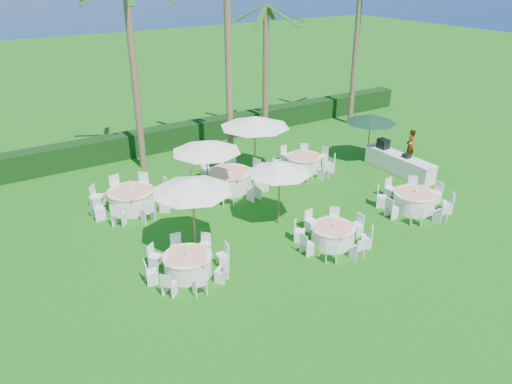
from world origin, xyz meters
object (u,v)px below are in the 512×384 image
at_px(umbrella_green, 371,119).
at_px(umbrella_b, 280,167).
at_px(banquet_table_d, 131,199).
at_px(banquet_table_f, 304,163).
at_px(umbrella_a, 192,184).
at_px(buffet_table, 399,163).
at_px(umbrella_d, 255,122).
at_px(umbrella_c, 206,146).
at_px(staff_person, 410,145).
at_px(banquet_table_b, 333,235).
at_px(banquet_table_c, 414,201).
at_px(banquet_table_a, 188,264).
at_px(banquet_table_e, 230,180).

bearing_deg(umbrella_green, umbrella_b, -158.28).
height_order(banquet_table_d, umbrella_green, umbrella_green).
relative_size(banquet_table_f, umbrella_a, 1.06).
bearing_deg(buffet_table, banquet_table_d, 165.32).
bearing_deg(buffet_table, umbrella_a, -173.86).
bearing_deg(umbrella_d, umbrella_b, -111.79).
bearing_deg(umbrella_c, staff_person, -6.47).
bearing_deg(umbrella_a, umbrella_d, 40.66).
height_order(banquet_table_b, banquet_table_f, banquet_table_f).
distance_m(banquet_table_c, umbrella_b, 6.05).
xyz_separation_m(banquet_table_f, umbrella_b, (-4.11, -3.74, 1.96)).
bearing_deg(umbrella_c, umbrella_d, 23.54).
xyz_separation_m(banquet_table_a, umbrella_green, (12.09, 4.27, 1.85)).
bearing_deg(banquet_table_c, staff_person, 43.93).
bearing_deg(banquet_table_c, banquet_table_a, 175.42).
distance_m(banquet_table_b, umbrella_a, 5.39).
bearing_deg(umbrella_b, buffet_table, 8.04).
xyz_separation_m(banquet_table_e, umbrella_green, (7.65, -0.71, 1.76)).
relative_size(banquet_table_d, banquet_table_e, 0.95).
xyz_separation_m(umbrella_c, buffet_table, (9.20, -2.05, -2.02)).
xyz_separation_m(banquet_table_b, umbrella_b, (-0.76, 2.31, 1.98)).
bearing_deg(umbrella_a, umbrella_c, 55.81).
relative_size(banquet_table_a, banquet_table_e, 0.80).
xyz_separation_m(banquet_table_d, umbrella_c, (2.95, -1.13, 2.06)).
relative_size(umbrella_c, buffet_table, 0.74).
bearing_deg(staff_person, umbrella_d, -39.26).
relative_size(banquet_table_d, umbrella_b, 1.29).
bearing_deg(banquet_table_d, umbrella_a, -80.73).
bearing_deg(banquet_table_f, umbrella_a, -153.44).
bearing_deg(banquet_table_a, umbrella_a, 53.32).
height_order(banquet_table_a, umbrella_c, umbrella_c).
xyz_separation_m(banquet_table_e, staff_person, (9.46, -1.83, 0.35)).
xyz_separation_m(banquet_table_c, staff_person, (4.09, 3.94, 0.41)).
distance_m(umbrella_c, umbrella_d, 3.52).
relative_size(banquet_table_b, umbrella_a, 0.98).
height_order(banquet_table_e, umbrella_a, umbrella_a).
bearing_deg(umbrella_a, banquet_table_f, 26.56).
distance_m(banquet_table_a, umbrella_a, 2.61).
xyz_separation_m(banquet_table_b, umbrella_green, (6.88, 5.35, 1.85)).
bearing_deg(banquet_table_c, banquet_table_e, 132.94).
bearing_deg(banquet_table_b, banquet_table_e, 97.24).
xyz_separation_m(banquet_table_a, banquet_table_f, (8.57, 4.97, 0.03)).
xyz_separation_m(banquet_table_a, umbrella_b, (4.46, 1.23, 1.98)).
height_order(banquet_table_a, banquet_table_b, banquet_table_a).
distance_m(banquet_table_d, umbrella_b, 6.40).
bearing_deg(umbrella_c, banquet_table_c, -37.39).
bearing_deg(banquet_table_c, umbrella_d, 118.26).
bearing_deg(umbrella_green, banquet_table_d, 174.09).
bearing_deg(staff_person, banquet_table_c, 23.75).
height_order(banquet_table_e, umbrella_b, umbrella_b).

